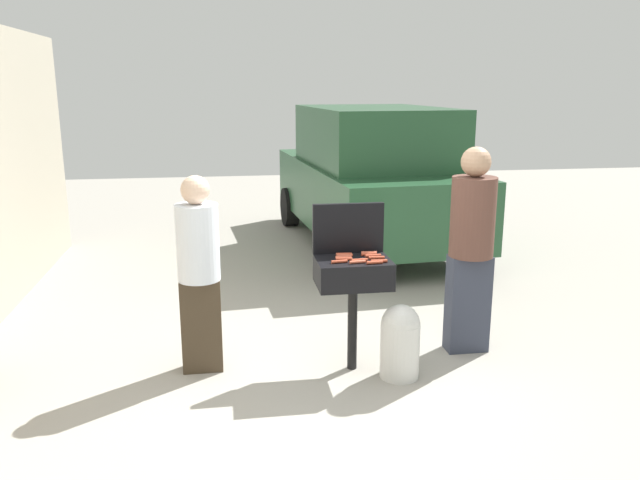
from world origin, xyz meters
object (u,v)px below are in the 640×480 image
at_px(hot_dog_6, 339,262).
at_px(person_right, 471,243).
at_px(hot_dog_12, 375,262).
at_px(propane_tank, 400,340).
at_px(bbq_grill, 353,277).
at_px(hot_dog_5, 344,259).
at_px(hot_dog_9, 360,260).
at_px(hot_dog_10, 373,256).
at_px(hot_dog_1, 379,261).
at_px(parked_minivan, 371,177).
at_px(hot_dog_0, 369,253).
at_px(hot_dog_2, 345,256).
at_px(hot_dog_7, 344,254).
at_px(hot_dog_8, 358,262).
at_px(hot_dog_3, 369,254).
at_px(person_left, 199,268).
at_px(hot_dog_4, 343,257).
at_px(hot_dog_11, 377,258).

relative_size(hot_dog_6, person_right, 0.07).
height_order(hot_dog_12, propane_tank, hot_dog_12).
distance_m(bbq_grill, hot_dog_6, 0.23).
bearing_deg(hot_dog_5, hot_dog_9, -23.95).
height_order(hot_dog_10, person_right, person_right).
relative_size(hot_dog_1, hot_dog_12, 1.00).
distance_m(person_right, parked_minivan, 3.87).
bearing_deg(hot_dog_0, bbq_grill, -140.05).
relative_size(bbq_grill, hot_dog_2, 7.33).
bearing_deg(hot_dog_6, person_right, 14.45).
xyz_separation_m(hot_dog_0, hot_dog_7, (-0.22, -0.02, 0.00)).
distance_m(bbq_grill, propane_tank, 0.64).
bearing_deg(hot_dog_12, hot_dog_8, 164.55).
bearing_deg(hot_dog_3, hot_dog_10, -67.22).
bearing_deg(person_left, bbq_grill, -10.31).
relative_size(hot_dog_5, hot_dog_8, 1.00).
bearing_deg(person_right, hot_dog_8, 17.39).
distance_m(hot_dog_3, propane_tank, 0.74).
bearing_deg(hot_dog_12, hot_dog_10, 80.09).
xyz_separation_m(bbq_grill, hot_dog_10, (0.17, 0.04, 0.16)).
bearing_deg(hot_dog_0, hot_dog_8, -120.55).
bearing_deg(hot_dog_5, hot_dog_4, 84.26).
relative_size(hot_dog_8, hot_dog_12, 1.00).
xyz_separation_m(hot_dog_0, person_right, (0.93, 0.09, 0.02)).
height_order(hot_dog_11, hot_dog_12, same).
distance_m(hot_dog_1, hot_dog_6, 0.32).
bearing_deg(bbq_grill, hot_dog_3, 31.20).
height_order(hot_dog_0, propane_tank, hot_dog_0).
distance_m(hot_dog_1, hot_dog_8, 0.18).
height_order(hot_dog_2, hot_dog_5, same).
distance_m(hot_dog_9, hot_dog_12, 0.13).
distance_m(bbq_grill, hot_dog_2, 0.19).
xyz_separation_m(hot_dog_0, hot_dog_9, (-0.13, -0.21, 0.00)).
bearing_deg(hot_dog_7, bbq_grill, -65.37).
bearing_deg(hot_dog_10, hot_dog_0, 96.51).
distance_m(hot_dog_9, parked_minivan, 4.31).
relative_size(bbq_grill, hot_dog_0, 7.33).
bearing_deg(hot_dog_9, hot_dog_12, -39.37).
relative_size(hot_dog_0, hot_dog_11, 1.00).
bearing_deg(hot_dog_0, propane_tank, -61.79).
xyz_separation_m(hot_dog_7, person_left, (-1.18, 0.05, -0.08)).
relative_size(hot_dog_12, parked_minivan, 0.03).
distance_m(hot_dog_11, hot_dog_12, 0.14).
relative_size(hot_dog_9, hot_dog_10, 1.00).
bearing_deg(hot_dog_2, hot_dog_1, -39.92).
height_order(hot_dog_2, parked_minivan, parked_minivan).
bearing_deg(hot_dog_12, hot_dog_2, 129.46).
bearing_deg(parked_minivan, bbq_grill, 70.01).
relative_size(hot_dog_4, hot_dog_11, 1.00).
distance_m(hot_dog_1, propane_tank, 0.67).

